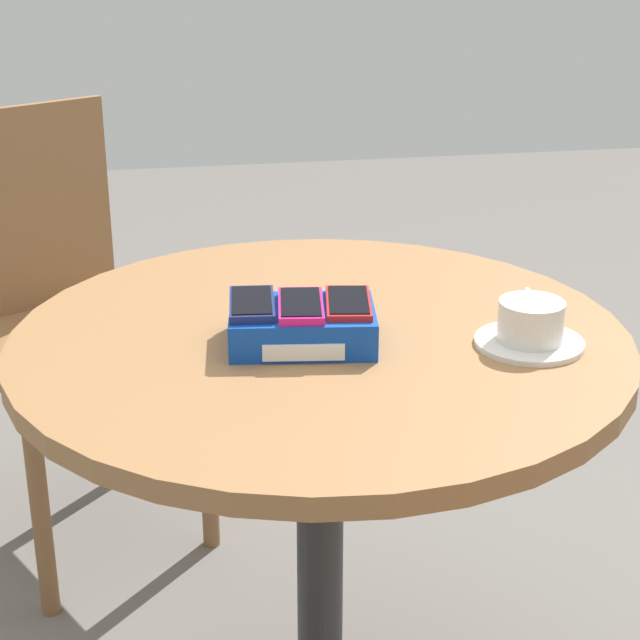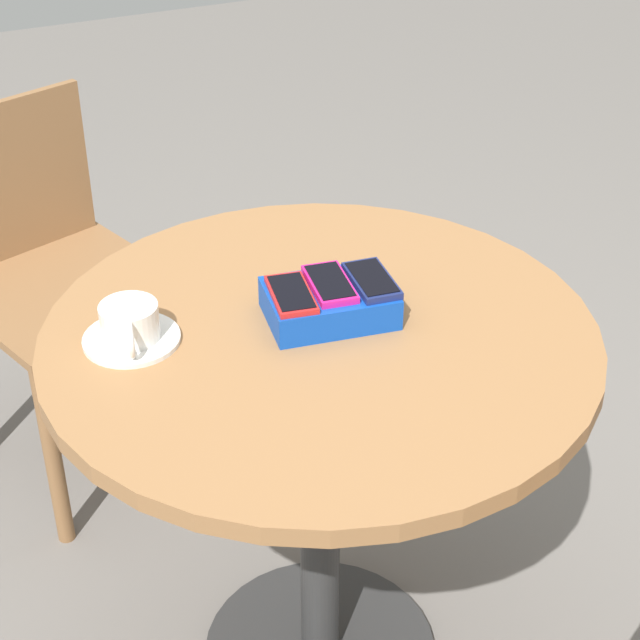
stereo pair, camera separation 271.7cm
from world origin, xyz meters
TOP-DOWN VIEW (x-y plane):
  - round_table at (0.00, 0.00)m, footprint 0.86×0.86m
  - phone_box at (-0.03, -0.03)m, footprint 0.21×0.16m
  - phone_navy at (-0.10, -0.02)m, footprint 0.07×0.12m
  - phone_magenta at (-0.03, -0.04)m, footprint 0.07×0.12m
  - phone_red at (0.03, -0.03)m, footprint 0.08×0.12m
  - saucer at (0.27, -0.09)m, footprint 0.15×0.15m
  - coffee_cup at (0.27, -0.09)m, footprint 0.09×0.12m
  - chair_near_window at (-0.41, 0.76)m, footprint 0.56×0.56m

SIDE VIEW (x-z plane):
  - chair_near_window at x=-0.41m, z-range 0.03..0.93m
  - round_table at x=0.00m, z-range 0.22..0.96m
  - saucer at x=0.27m, z-range 0.74..0.75m
  - phone_box at x=-0.03m, z-range 0.74..0.79m
  - coffee_cup at x=0.27m, z-range 0.75..0.80m
  - phone_red at x=0.03m, z-range 0.79..0.80m
  - phone_magenta at x=-0.03m, z-range 0.79..0.80m
  - phone_navy at x=-0.10m, z-range 0.79..0.80m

